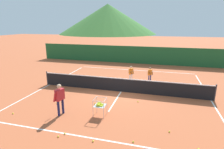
{
  "coord_description": "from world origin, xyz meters",
  "views": [
    {
      "loc": [
        2.54,
        -11.58,
        4.54
      ],
      "look_at": [
        -0.76,
        0.39,
        1.07
      ],
      "focal_mm": 29.28,
      "sensor_mm": 36.0,
      "label": 1
    }
  ],
  "objects_px": {
    "tennis_ball_2": "(169,132)",
    "tennis_ball_9": "(95,104)",
    "student_0": "(131,72)",
    "tennis_ball_0": "(199,149)",
    "student_1": "(150,73)",
    "tennis_ball_5": "(58,137)",
    "tennis_ball_7": "(57,103)",
    "instructor": "(60,97)",
    "ball_cart": "(100,105)",
    "tennis_ball_8": "(93,141)",
    "tennis_ball_4": "(13,113)",
    "tennis_net": "(121,85)",
    "tennis_ball_1": "(65,134)",
    "tennis_ball_3": "(133,142)",
    "tennis_ball_6": "(138,102)"
  },
  "relations": [
    {
      "from": "student_0",
      "to": "tennis_ball_0",
      "type": "bearing_deg",
      "value": -63.08
    },
    {
      "from": "tennis_ball_3",
      "to": "tennis_ball_4",
      "type": "relative_size",
      "value": 1.0
    },
    {
      "from": "tennis_ball_3",
      "to": "student_1",
      "type": "bearing_deg",
      "value": 89.7
    },
    {
      "from": "student_1",
      "to": "tennis_ball_5",
      "type": "bearing_deg",
      "value": -109.9
    },
    {
      "from": "tennis_ball_3",
      "to": "student_0",
      "type": "bearing_deg",
      "value": 100.46
    },
    {
      "from": "student_1",
      "to": "ball_cart",
      "type": "height_order",
      "value": "student_1"
    },
    {
      "from": "student_0",
      "to": "tennis_ball_3",
      "type": "bearing_deg",
      "value": -79.54
    },
    {
      "from": "tennis_net",
      "to": "tennis_ball_7",
      "type": "height_order",
      "value": "tennis_net"
    },
    {
      "from": "student_0",
      "to": "ball_cart",
      "type": "bearing_deg",
      "value": -95.28
    },
    {
      "from": "tennis_ball_0",
      "to": "tennis_ball_1",
      "type": "height_order",
      "value": "same"
    },
    {
      "from": "tennis_ball_2",
      "to": "tennis_ball_3",
      "type": "distance_m",
      "value": 1.78
    },
    {
      "from": "student_0",
      "to": "tennis_ball_1",
      "type": "height_order",
      "value": "student_0"
    },
    {
      "from": "tennis_ball_2",
      "to": "tennis_ball_9",
      "type": "distance_m",
      "value": 4.51
    },
    {
      "from": "tennis_ball_4",
      "to": "tennis_ball_9",
      "type": "bearing_deg",
      "value": 31.38
    },
    {
      "from": "ball_cart",
      "to": "tennis_ball_0",
      "type": "bearing_deg",
      "value": -19.19
    },
    {
      "from": "tennis_ball_1",
      "to": "tennis_ball_5",
      "type": "distance_m",
      "value": 0.31
    },
    {
      "from": "tennis_ball_0",
      "to": "tennis_ball_1",
      "type": "bearing_deg",
      "value": -175.28
    },
    {
      "from": "student_1",
      "to": "tennis_ball_9",
      "type": "distance_m",
      "value": 5.87
    },
    {
      "from": "student_1",
      "to": "tennis_ball_1",
      "type": "relative_size",
      "value": 18.07
    },
    {
      "from": "tennis_ball_8",
      "to": "tennis_ball_9",
      "type": "bearing_deg",
      "value": 109.45
    },
    {
      "from": "tennis_ball_1",
      "to": "tennis_ball_9",
      "type": "distance_m",
      "value": 3.16
    },
    {
      "from": "tennis_net",
      "to": "tennis_ball_2",
      "type": "relative_size",
      "value": 172.18
    },
    {
      "from": "tennis_ball_4",
      "to": "tennis_ball_7",
      "type": "relative_size",
      "value": 1.0
    },
    {
      "from": "student_0",
      "to": "tennis_ball_4",
      "type": "distance_m",
      "value": 8.73
    },
    {
      "from": "instructor",
      "to": "tennis_ball_8",
      "type": "distance_m",
      "value": 3.11
    },
    {
      "from": "tennis_ball_5",
      "to": "tennis_ball_6",
      "type": "xyz_separation_m",
      "value": [
        2.72,
        4.38,
        0.0
      ]
    },
    {
      "from": "instructor",
      "to": "tennis_ball_6",
      "type": "distance_m",
      "value": 4.56
    },
    {
      "from": "tennis_ball_0",
      "to": "tennis_ball_5",
      "type": "distance_m",
      "value": 5.51
    },
    {
      "from": "instructor",
      "to": "tennis_ball_5",
      "type": "xyz_separation_m",
      "value": [
        0.92,
        -1.8,
        -0.96
      ]
    },
    {
      "from": "tennis_ball_5",
      "to": "tennis_ball_8",
      "type": "distance_m",
      "value": 1.5
    },
    {
      "from": "tennis_ball_2",
      "to": "tennis_ball_7",
      "type": "xyz_separation_m",
      "value": [
        -6.28,
        1.29,
        0.0
      ]
    },
    {
      "from": "instructor",
      "to": "tennis_ball_6",
      "type": "xyz_separation_m",
      "value": [
        3.64,
        2.58,
        -0.96
      ]
    },
    {
      "from": "student_0",
      "to": "instructor",
      "type": "bearing_deg",
      "value": -111.23
    },
    {
      "from": "student_1",
      "to": "tennis_ball_6",
      "type": "relative_size",
      "value": 18.07
    },
    {
      "from": "tennis_ball_0",
      "to": "tennis_ball_3",
      "type": "distance_m",
      "value": 2.43
    },
    {
      "from": "tennis_net",
      "to": "tennis_ball_1",
      "type": "height_order",
      "value": "tennis_net"
    },
    {
      "from": "ball_cart",
      "to": "tennis_ball_2",
      "type": "height_order",
      "value": "ball_cart"
    },
    {
      "from": "student_0",
      "to": "tennis_ball_2",
      "type": "height_order",
      "value": "student_0"
    },
    {
      "from": "tennis_ball_2",
      "to": "tennis_ball_9",
      "type": "bearing_deg",
      "value": 156.06
    },
    {
      "from": "tennis_ball_8",
      "to": "ball_cart",
      "type": "bearing_deg",
      "value": 101.98
    },
    {
      "from": "instructor",
      "to": "tennis_ball_2",
      "type": "xyz_separation_m",
      "value": [
        5.37,
        -0.21,
        -0.96
      ]
    },
    {
      "from": "tennis_ball_8",
      "to": "student_0",
      "type": "bearing_deg",
      "value": 89.26
    },
    {
      "from": "tennis_ball_2",
      "to": "tennis_ball_3",
      "type": "bearing_deg",
      "value": -141.74
    },
    {
      "from": "tennis_ball_3",
      "to": "tennis_ball_8",
      "type": "bearing_deg",
      "value": -165.95
    },
    {
      "from": "tennis_ball_4",
      "to": "tennis_ball_5",
      "type": "relative_size",
      "value": 1.0
    },
    {
      "from": "tennis_ball_2",
      "to": "tennis_ball_7",
      "type": "bearing_deg",
      "value": 168.36
    },
    {
      "from": "ball_cart",
      "to": "tennis_ball_6",
      "type": "relative_size",
      "value": 13.22
    },
    {
      "from": "tennis_net",
      "to": "tennis_ball_3",
      "type": "bearing_deg",
      "value": -72.41
    },
    {
      "from": "tennis_ball_3",
      "to": "tennis_ball_9",
      "type": "bearing_deg",
      "value": 132.87
    },
    {
      "from": "tennis_ball_4",
      "to": "tennis_ball_6",
      "type": "bearing_deg",
      "value": 27.85
    }
  ]
}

